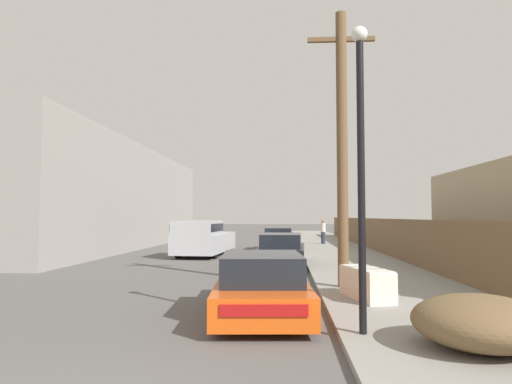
{
  "coord_description": "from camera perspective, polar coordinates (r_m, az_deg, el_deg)",
  "views": [
    {
      "loc": [
        2.35,
        -3.32,
        1.97
      ],
      "look_at": [
        1.39,
        11.94,
        2.79
      ],
      "focal_mm": 32.0,
      "sensor_mm": 36.0,
      "label": 1
    }
  ],
  "objects": [
    {
      "name": "sidewalk_curb",
      "position": [
        27.05,
        9.94,
        -7.05
      ],
      "size": [
        4.2,
        63.0,
        0.12
      ],
      "primitive_type": "cube",
      "color": "gray",
      "rests_on": "ground"
    },
    {
      "name": "utility_pole",
      "position": [
        12.43,
        10.71,
        6.01
      ],
      "size": [
        1.8,
        0.29,
        7.35
      ],
      "color": "brown",
      "rests_on": "sidewalk_curb"
    },
    {
      "name": "building_left_block",
      "position": [
        30.98,
        -19.2,
        -0.75
      ],
      "size": [
        7.0,
        26.4,
        6.23
      ],
      "primitive_type": "cube",
      "color": "gray",
      "rests_on": "ground"
    },
    {
      "name": "pedestrian",
      "position": [
        31.08,
        8.39,
        -4.88
      ],
      "size": [
        0.34,
        0.34,
        1.63
      ],
      "color": "#282D42",
      "rests_on": "sidewalk_curb"
    },
    {
      "name": "car_parked_mid",
      "position": [
        18.06,
        3.22,
        -7.36
      ],
      "size": [
        1.95,
        4.61,
        1.29
      ],
      "rotation": [
        0.0,
        0.0,
        -0.04
      ],
      "color": "black",
      "rests_on": "ground"
    },
    {
      "name": "pickup_truck",
      "position": [
        22.88,
        -6.62,
        -5.76
      ],
      "size": [
        2.45,
        5.74,
        1.75
      ],
      "rotation": [
        0.0,
        0.0,
        3.06
      ],
      "color": "silver",
      "rests_on": "ground"
    },
    {
      "name": "wooden_fence",
      "position": [
        23.98,
        15.46,
        -5.29
      ],
      "size": [
        0.08,
        43.96,
        1.73
      ],
      "primitive_type": "cube",
      "color": "brown",
      "rests_on": "sidewalk_curb"
    },
    {
      "name": "street_lamp",
      "position": [
        7.55,
        12.98,
        4.68
      ],
      "size": [
        0.26,
        0.26,
        4.95
      ],
      "color": "black",
      "rests_on": "sidewalk_curb"
    },
    {
      "name": "parked_sports_car_red",
      "position": [
        9.44,
        0.7,
        -11.65
      ],
      "size": [
        2.08,
        4.69,
        1.23
      ],
      "rotation": [
        0.0,
        0.0,
        0.07
      ],
      "color": "#E05114",
      "rests_on": "ground"
    },
    {
      "name": "brush_pile",
      "position": [
        7.36,
        26.29,
        -14.35
      ],
      "size": [
        1.89,
        1.94,
        0.74
      ],
      "color": "brown",
      "rests_on": "sidewalk_curb"
    },
    {
      "name": "car_parked_far",
      "position": [
        26.83,
        2.86,
        -5.94
      ],
      "size": [
        1.82,
        4.37,
        1.3
      ],
      "rotation": [
        0.0,
        0.0,
        -0.02
      ],
      "color": "black",
      "rests_on": "ground"
    },
    {
      "name": "discarded_fridge",
      "position": [
        10.74,
        13.64,
        -11.03
      ],
      "size": [
        1.02,
        1.85,
        0.72
      ],
      "rotation": [
        0.0,
        0.0,
        0.24
      ],
      "color": "silver",
      "rests_on": "sidewalk_curb"
    }
  ]
}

